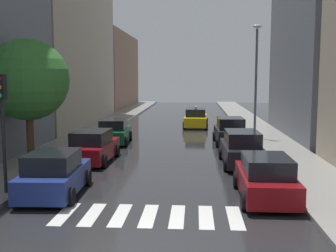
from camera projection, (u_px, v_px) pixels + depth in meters
name	position (u px, v px, depth m)	size (l,w,h in m)	color
ground_plane	(177.00, 130.00, 33.79)	(28.00, 72.00, 0.04)	#242427
sidewalk_left	(99.00, 129.00, 34.20)	(3.00, 72.00, 0.15)	gray
sidewalk_right	(258.00, 130.00, 33.36)	(3.00, 72.00, 0.15)	gray
crosswalk_stripes	(149.00, 216.00, 13.04)	(5.85, 2.20, 0.01)	silver
building_left_mid	(58.00, 17.00, 37.44)	(6.00, 20.26, 19.44)	#B2A38C
building_left_far	(107.00, 71.00, 58.50)	(6.00, 20.18, 10.25)	#8C6B56
parked_car_left_nearest	(54.00, 175.00, 15.22)	(2.21, 4.09, 1.65)	navy
parked_car_left_second	(93.00, 147.00, 21.22)	(2.19, 4.40, 1.64)	maroon
parked_car_left_third	(114.00, 132.00, 27.06)	(2.17, 4.13, 1.60)	#0C4C2D
parked_car_right_nearest	(266.00, 179.00, 14.78)	(2.02, 4.20, 1.58)	maroon
parked_car_right_second	(242.00, 149.00, 20.41)	(2.07, 4.38, 1.71)	black
parked_car_right_third	(230.00, 132.00, 26.73)	(2.12, 4.10, 1.74)	black
taxi_midroad	(196.00, 118.00, 35.68)	(2.19, 4.61, 1.81)	yellow
street_tree_left	(28.00, 80.00, 20.36)	(4.02, 4.02, 6.06)	#513823
traffic_light_left_corner	(2.00, 107.00, 14.74)	(0.30, 0.42, 4.30)	black
lamp_post_right	(256.00, 74.00, 28.05)	(0.60, 0.28, 7.66)	#595B60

